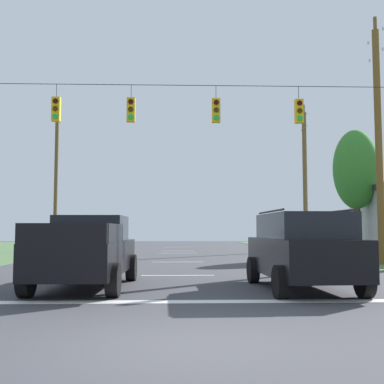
# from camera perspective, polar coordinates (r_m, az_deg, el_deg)

# --- Properties ---
(ground_plane) EXTENTS (120.00, 120.00, 0.00)m
(ground_plane) POSITION_cam_1_polar(r_m,az_deg,el_deg) (6.75, -1.47, -17.83)
(ground_plane) COLOR #3D3D42
(stop_bar_stripe) EXTENTS (14.54, 0.45, 0.01)m
(stop_bar_stripe) POSITION_cam_1_polar(r_m,az_deg,el_deg) (10.64, -1.60, -12.90)
(stop_bar_stripe) COLOR white
(stop_bar_stripe) RESTS_ON ground
(lane_dash_0) EXTENTS (2.50, 0.15, 0.01)m
(lane_dash_0) POSITION_cam_1_polar(r_m,az_deg,el_deg) (16.60, -1.69, -9.88)
(lane_dash_0) COLOR white
(lane_dash_0) RESTS_ON ground
(lane_dash_1) EXTENTS (2.50, 0.15, 0.01)m
(lane_dash_1) POSITION_cam_1_polar(r_m,az_deg,el_deg) (23.43, -1.73, -8.32)
(lane_dash_1) COLOR white
(lane_dash_1) RESTS_ON ground
(lane_dash_2) EXTENTS (2.50, 0.15, 0.01)m
(lane_dash_2) POSITION_cam_1_polar(r_m,az_deg,el_deg) (32.28, -1.75, -7.28)
(lane_dash_2) COLOR white
(lane_dash_2) RESTS_ON ground
(lane_dash_3) EXTENTS (2.50, 0.15, 0.01)m
(lane_dash_3) POSITION_cam_1_polar(r_m,az_deg,el_deg) (35.68, -1.76, -7.01)
(lane_dash_3) COLOR white
(lane_dash_3) RESTS_ON ground
(lane_dash_4) EXTENTS (2.50, 0.15, 0.01)m
(lane_dash_4) POSITION_cam_1_polar(r_m,az_deg,el_deg) (43.75, -1.77, -6.55)
(lane_dash_4) COLOR white
(lane_dash_4) RESTS_ON ground
(overhead_signal_span) EXTENTS (17.59, 0.31, 7.58)m
(overhead_signal_span) POSITION_cam_1_polar(r_m,az_deg,el_deg) (18.64, -2.13, 3.82)
(overhead_signal_span) COLOR brown
(overhead_signal_span) RESTS_ON ground
(pickup_truck) EXTENTS (2.37, 5.44, 1.95)m
(pickup_truck) POSITION_cam_1_polar(r_m,az_deg,el_deg) (13.39, -12.34, -6.93)
(pickup_truck) COLOR black
(pickup_truck) RESTS_ON ground
(suv_black) EXTENTS (2.34, 4.86, 2.05)m
(suv_black) POSITION_cam_1_polar(r_m,az_deg,el_deg) (12.93, 12.94, -6.60)
(suv_black) COLOR black
(suv_black) RESTS_ON ground
(distant_car_crossing_white) EXTENTS (4.44, 2.31, 1.52)m
(distant_car_crossing_white) POSITION_cam_1_polar(r_m,az_deg,el_deg) (35.73, -11.59, -5.66)
(distant_car_crossing_white) COLOR silver
(distant_car_crossing_white) RESTS_ON ground
(utility_pole_mid_right) EXTENTS (0.31, 1.70, 11.31)m
(utility_pole_mid_right) POSITION_cam_1_polar(r_m,az_deg,el_deg) (23.25, 21.31, 5.79)
(utility_pole_mid_right) COLOR brown
(utility_pole_mid_right) RESTS_ON ground
(utility_pole_far_right) EXTENTS (0.33, 1.66, 11.00)m
(utility_pole_far_right) POSITION_cam_1_polar(r_m,az_deg,el_deg) (36.83, 13.30, 1.62)
(utility_pole_far_right) COLOR brown
(utility_pole_far_right) RESTS_ON ground
(utility_pole_mid_left) EXTENTS (0.27, 1.96, 10.57)m
(utility_pole_mid_left) POSITION_cam_1_polar(r_m,az_deg,el_deg) (35.87, -15.88, 1.34)
(utility_pole_mid_left) COLOR brown
(utility_pole_mid_left) RESTS_ON ground
(tree_roadside_right) EXTENTS (2.60, 2.60, 7.40)m
(tree_roadside_right) POSITION_cam_1_polar(r_m,az_deg,el_deg) (29.49, 18.90, 2.47)
(tree_roadside_right) COLOR brown
(tree_roadside_right) RESTS_ON ground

